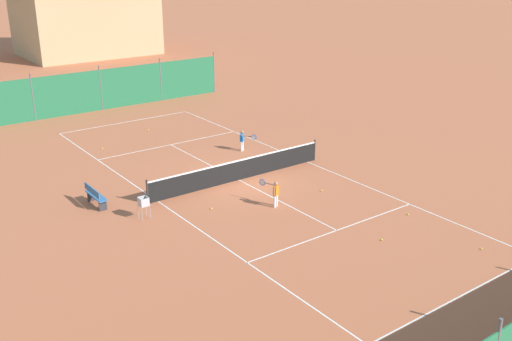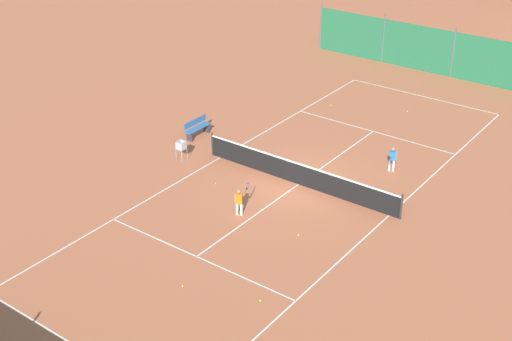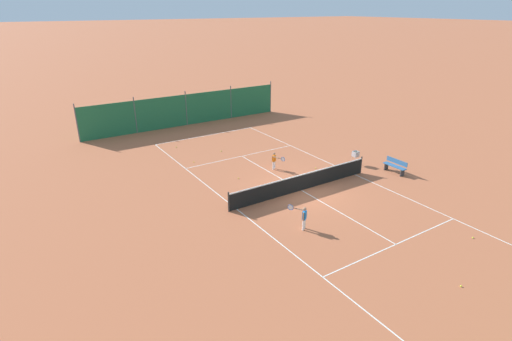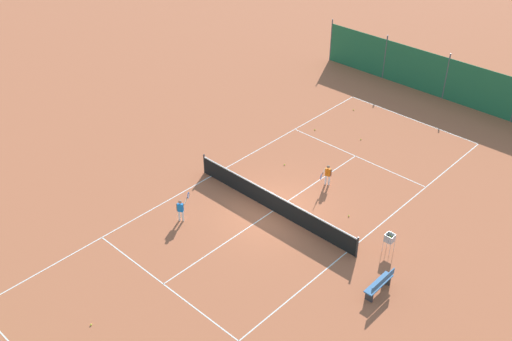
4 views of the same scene
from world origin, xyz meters
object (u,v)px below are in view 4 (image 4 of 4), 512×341
(tennis_ball_alley_right, at_px, (91,325))
(courtside_bench, at_px, (380,284))
(player_far_service, at_px, (181,208))
(tennis_ball_by_net_right, at_px, (315,130))
(tennis_net, at_px, (273,202))
(tennis_ball_alley_left, at_px, (361,139))
(tennis_ball_by_net_left, at_px, (349,216))
(tennis_ball_near_corner, at_px, (354,110))
(player_near_service, at_px, (327,174))
(ball_hopper, at_px, (390,239))
(tennis_ball_far_corner, at_px, (284,165))

(tennis_ball_alley_right, bearing_deg, courtside_bench, -128.08)
(player_far_service, relative_size, tennis_ball_by_net_right, 16.73)
(tennis_net, height_order, tennis_ball_alley_left, tennis_net)
(player_far_service, xyz_separation_m, tennis_ball_by_net_left, (-5.27, -5.25, -0.62))
(player_far_service, relative_size, tennis_ball_by_net_left, 16.73)
(tennis_ball_near_corner, distance_m, tennis_ball_by_net_right, 3.42)
(player_near_service, relative_size, courtside_bench, 0.73)
(tennis_ball_alley_right, bearing_deg, tennis_ball_by_net_left, -104.67)
(tennis_net, relative_size, tennis_ball_alley_left, 139.09)
(tennis_ball_alley_right, height_order, courtside_bench, courtside_bench)
(tennis_ball_near_corner, height_order, courtside_bench, courtside_bench)
(player_near_service, distance_m, tennis_ball_alley_left, 4.88)
(tennis_net, xyz_separation_m, player_far_service, (2.52, 3.25, 0.15))
(player_far_service, distance_m, courtside_bench, 9.13)
(player_far_service, height_order, courtside_bench, player_far_service)
(player_far_service, relative_size, player_near_service, 1.01)
(tennis_ball_alley_left, height_order, courtside_bench, courtside_bench)
(tennis_ball_alley_right, bearing_deg, tennis_net, -91.64)
(player_near_service, distance_m, tennis_ball_by_net_left, 2.65)
(tennis_ball_by_net_left, xyz_separation_m, ball_hopper, (-2.56, 0.80, 0.63))
(tennis_ball_far_corner, bearing_deg, player_far_service, 86.40)
(tennis_net, xyz_separation_m, ball_hopper, (-5.31, -1.20, 0.16))
(tennis_ball_far_corner, bearing_deg, player_near_service, -178.74)
(player_far_service, relative_size, tennis_ball_alley_right, 16.73)
(tennis_ball_by_net_left, relative_size, tennis_ball_alley_left, 1.00)
(player_near_service, height_order, ball_hopper, player_near_service)
(tennis_net, relative_size, tennis_ball_near_corner, 139.09)
(tennis_ball_alley_left, distance_m, courtside_bench, 11.48)
(tennis_ball_by_net_left, height_order, tennis_ball_alley_right, same)
(player_near_service, height_order, tennis_ball_far_corner, player_near_service)
(player_near_service, xyz_separation_m, tennis_ball_by_net_left, (-2.24, 1.28, -0.61))
(tennis_ball_alley_right, height_order, tennis_ball_far_corner, same)
(player_near_service, xyz_separation_m, tennis_ball_alley_right, (0.78, 12.80, -0.61))
(tennis_ball_alley_right, bearing_deg, tennis_ball_far_corner, -81.76)
(player_far_service, bearing_deg, tennis_ball_near_corner, -87.88)
(tennis_ball_far_corner, relative_size, courtside_bench, 0.04)
(courtside_bench, bearing_deg, tennis_net, -9.56)
(tennis_ball_near_corner, relative_size, ball_hopper, 0.07)
(tennis_ball_near_corner, bearing_deg, tennis_ball_by_net_right, 86.91)
(tennis_ball_near_corner, xyz_separation_m, tennis_ball_by_net_right, (0.18, 3.41, 0.00))
(tennis_ball_near_corner, distance_m, ball_hopper, 12.50)
(tennis_ball_near_corner, xyz_separation_m, courtside_bench, (-9.38, 11.56, 0.42))
(tennis_ball_far_corner, xyz_separation_m, courtside_bench, (-8.46, 4.30, 0.42))
(tennis_net, bearing_deg, tennis_ball_alley_left, -84.66)
(tennis_ball_alley_left, relative_size, tennis_ball_near_corner, 1.00)
(tennis_ball_alley_left, xyz_separation_m, ball_hopper, (-6.05, 6.75, 0.63))
(tennis_net, bearing_deg, tennis_ball_near_corner, -73.88)
(courtside_bench, bearing_deg, tennis_ball_by_net_right, -40.44)
(tennis_ball_alley_left, distance_m, tennis_ball_alley_right, 17.48)
(tennis_ball_by_net_left, height_order, ball_hopper, ball_hopper)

